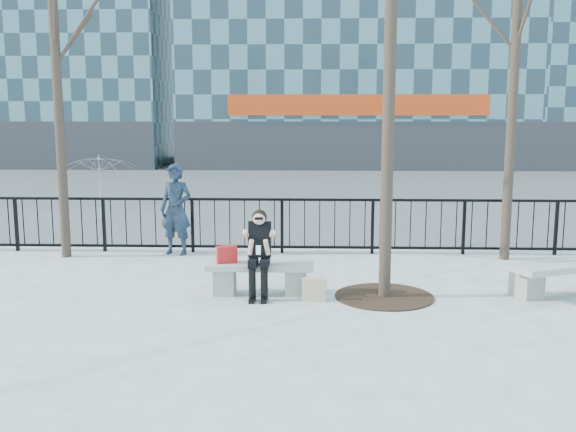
{
  "coord_description": "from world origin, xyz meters",
  "views": [
    {
      "loc": [
        0.78,
        -9.59,
        2.75
      ],
      "look_at": [
        0.4,
        0.8,
        1.1
      ],
      "focal_mm": 40.0,
      "sensor_mm": 36.0,
      "label": 1
    }
  ],
  "objects_px": {
    "bench_main": "(260,275)",
    "seated_woman": "(259,254)",
    "bench_second": "(567,276)",
    "standing_man": "(176,209)"
  },
  "relations": [
    {
      "from": "bench_main",
      "to": "bench_second",
      "type": "xyz_separation_m",
      "value": [
        4.66,
        -0.0,
        0.03
      ]
    },
    {
      "from": "bench_main",
      "to": "standing_man",
      "type": "xyz_separation_m",
      "value": [
        -1.88,
        2.8,
        0.6
      ]
    },
    {
      "from": "bench_main",
      "to": "seated_woman",
      "type": "relative_size",
      "value": 1.23
    },
    {
      "from": "bench_second",
      "to": "seated_woman",
      "type": "height_order",
      "value": "seated_woman"
    },
    {
      "from": "seated_woman",
      "to": "standing_man",
      "type": "distance_m",
      "value": 3.52
    },
    {
      "from": "bench_second",
      "to": "seated_woman",
      "type": "relative_size",
      "value": 1.33
    },
    {
      "from": "seated_woman",
      "to": "standing_man",
      "type": "xyz_separation_m",
      "value": [
        -1.88,
        2.96,
        0.23
      ]
    },
    {
      "from": "bench_main",
      "to": "standing_man",
      "type": "distance_m",
      "value": 3.43
    },
    {
      "from": "bench_main",
      "to": "seated_woman",
      "type": "distance_m",
      "value": 0.4
    },
    {
      "from": "seated_woman",
      "to": "standing_man",
      "type": "bearing_deg",
      "value": 122.48
    }
  ]
}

